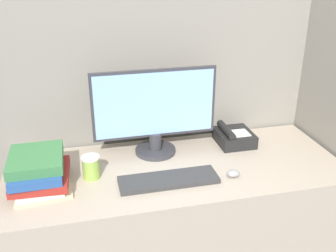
# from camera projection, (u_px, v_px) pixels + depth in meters

# --- Properties ---
(cubicle_panel_rear) EXTENTS (1.97, 0.04, 1.73)m
(cubicle_panel_rear) POSITION_uv_depth(u_px,v_px,m) (160.00, 120.00, 2.12)
(cubicle_panel_rear) COLOR gray
(cubicle_panel_rear) RESTS_ON ground_plane
(cubicle_panel_right) EXTENTS (0.04, 0.69, 1.73)m
(cubicle_panel_right) POSITION_uv_depth(u_px,v_px,m) (331.00, 130.00, 2.01)
(cubicle_panel_right) COLOR gray
(cubicle_panel_right) RESTS_ON ground_plane
(desk) EXTENTS (1.57, 0.63, 0.77)m
(desk) POSITION_uv_depth(u_px,v_px,m) (176.00, 233.00, 2.00)
(desk) COLOR tan
(desk) RESTS_ON ground_plane
(monitor) EXTENTS (0.60, 0.20, 0.43)m
(monitor) POSITION_uv_depth(u_px,v_px,m) (155.00, 113.00, 1.89)
(monitor) COLOR #333338
(monitor) RESTS_ON desk
(keyboard) EXTENTS (0.44, 0.13, 0.02)m
(keyboard) POSITION_uv_depth(u_px,v_px,m) (169.00, 180.00, 1.72)
(keyboard) COLOR #333333
(keyboard) RESTS_ON desk
(mouse) EXTENTS (0.06, 0.04, 0.03)m
(mouse) POSITION_uv_depth(u_px,v_px,m) (233.00, 174.00, 1.75)
(mouse) COLOR gray
(mouse) RESTS_ON desk
(coffee_cup) EXTENTS (0.08, 0.08, 0.10)m
(coffee_cup) POSITION_uv_depth(u_px,v_px,m) (91.00, 167.00, 1.74)
(coffee_cup) COLOR #8CB247
(coffee_cup) RESTS_ON desk
(book_stack) EXTENTS (0.25, 0.32, 0.15)m
(book_stack) POSITION_uv_depth(u_px,v_px,m) (39.00, 171.00, 1.66)
(book_stack) COLOR #C6B78C
(book_stack) RESTS_ON desk
(desk_telephone) EXTENTS (0.18, 0.20, 0.10)m
(desk_telephone) POSITION_uv_depth(u_px,v_px,m) (234.00, 137.00, 2.05)
(desk_telephone) COLOR black
(desk_telephone) RESTS_ON desk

